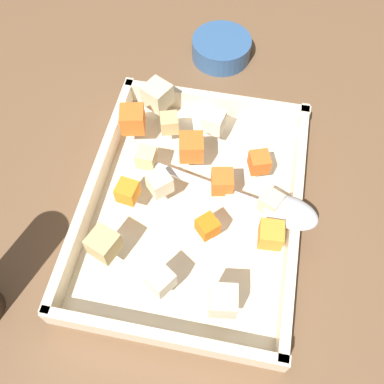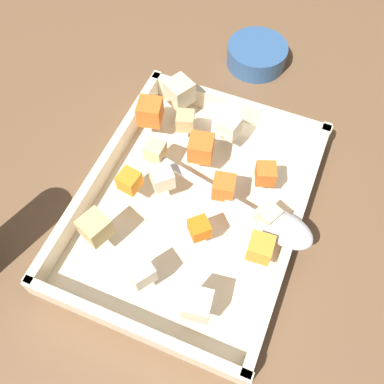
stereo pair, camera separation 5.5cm
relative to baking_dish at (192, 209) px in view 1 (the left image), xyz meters
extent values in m
plane|color=brown|center=(0.00, 0.00, -0.01)|extent=(4.00, 4.00, 0.00)
cube|color=beige|center=(0.00, 0.00, -0.01)|extent=(0.36, 0.28, 0.01)
cube|color=beige|center=(0.00, -0.13, 0.02)|extent=(0.36, 0.01, 0.03)
cube|color=beige|center=(0.00, 0.13, 0.02)|extent=(0.36, 0.01, 0.03)
cube|color=beige|center=(-0.18, 0.00, 0.02)|extent=(0.01, 0.28, 0.03)
cube|color=beige|center=(0.18, 0.00, 0.02)|extent=(0.01, 0.28, 0.03)
cube|color=orange|center=(0.06, -0.08, 0.05)|extent=(0.03, 0.03, 0.03)
cube|color=orange|center=(0.06, 0.01, 0.05)|extent=(0.04, 0.04, 0.03)
cube|color=orange|center=(-0.04, -0.10, 0.05)|extent=(0.03, 0.03, 0.03)
cube|color=orange|center=(-0.04, -0.03, 0.05)|extent=(0.03, 0.03, 0.02)
cube|color=orange|center=(-0.02, 0.08, 0.05)|extent=(0.03, 0.03, 0.02)
cube|color=orange|center=(0.09, 0.10, 0.05)|extent=(0.04, 0.04, 0.03)
cube|color=orange|center=(0.02, -0.03, 0.05)|extent=(0.03, 0.03, 0.03)
cube|color=tan|center=(-0.09, 0.09, 0.05)|extent=(0.04, 0.04, 0.03)
cube|color=tan|center=(0.10, 0.05, 0.05)|extent=(0.03, 0.03, 0.02)
cube|color=beige|center=(-0.13, -0.06, 0.05)|extent=(0.03, 0.03, 0.03)
cube|color=beige|center=(0.14, 0.08, 0.05)|extent=(0.05, 0.05, 0.03)
cube|color=#E0CC89|center=(0.04, 0.07, 0.05)|extent=(0.02, 0.02, 0.02)
cube|color=beige|center=(0.00, 0.04, 0.05)|extent=(0.04, 0.04, 0.03)
cube|color=beige|center=(0.00, -0.10, 0.05)|extent=(0.03, 0.03, 0.02)
cube|color=silver|center=(0.11, -0.01, 0.05)|extent=(0.03, 0.03, 0.03)
cube|color=silver|center=(-0.12, 0.01, 0.05)|extent=(0.04, 0.04, 0.03)
ellipsoid|color=silver|center=(-0.01, -0.12, 0.05)|extent=(0.06, 0.08, 0.02)
cube|color=silver|center=(0.02, -0.01, 0.04)|extent=(0.05, 0.16, 0.01)
cylinder|color=#33598C|center=(0.31, 0.01, 0.00)|extent=(0.10, 0.10, 0.04)
camera|label=1|loc=(-0.28, -0.05, 0.52)|focal=41.27mm
camera|label=2|loc=(-0.26, -0.11, 0.52)|focal=41.27mm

